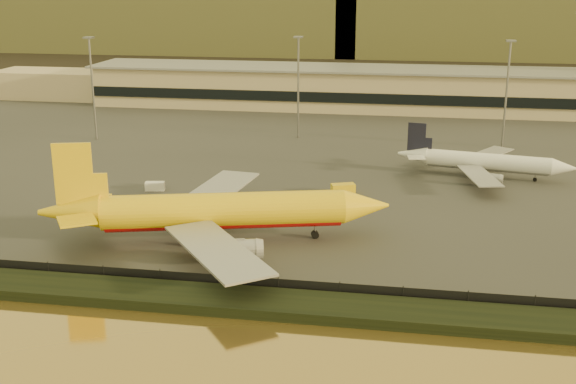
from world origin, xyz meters
TOP-DOWN VIEW (x-y plane):
  - ground at (0.00, 0.00)m, footprint 900.00×900.00m
  - embankment at (0.00, -17.00)m, footprint 320.00×7.00m
  - tarmac at (0.00, 95.00)m, footprint 320.00×220.00m
  - perimeter_fence at (0.00, -13.00)m, footprint 300.00×0.05m
  - terminal_building at (-14.52, 125.55)m, footprint 202.00×25.00m
  - apron_light_masts at (15.00, 75.00)m, footprint 152.20×12.20m
  - dhl_cargo_jet at (-10.76, 4.69)m, footprint 53.35×51.15m
  - white_narrowbody_jet at (33.33, 50.19)m, footprint 35.74×34.46m
  - gse_vehicle_yellow at (5.99, 33.03)m, footprint 4.85×3.45m
  - gse_vehicle_white at (-30.00, 29.47)m, footprint 3.90×2.32m

SIDE VIEW (x-z plane):
  - ground at x=0.00m, z-range 0.00..0.00m
  - tarmac at x=0.00m, z-range 0.00..0.20m
  - embankment at x=0.00m, z-range 0.00..1.40m
  - gse_vehicle_white at x=-30.00m, z-range 0.20..1.84m
  - gse_vehicle_yellow at x=5.99m, z-range 0.20..2.19m
  - perimeter_fence at x=0.00m, z-range 0.20..2.40m
  - white_narrowbody_jet at x=33.33m, z-range -1.87..8.42m
  - dhl_cargo_jet at x=-10.76m, z-range -3.05..13.08m
  - terminal_building at x=-14.52m, z-range -0.05..12.55m
  - apron_light_masts at x=15.00m, z-range 3.00..28.40m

